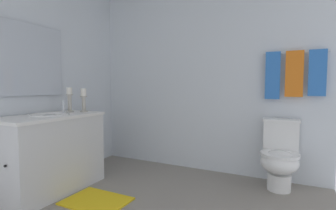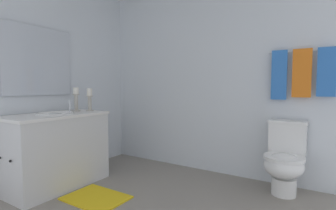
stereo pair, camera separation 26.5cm
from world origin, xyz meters
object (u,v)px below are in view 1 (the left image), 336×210
at_px(candle_holder_tall, 84,99).
at_px(candle_holder_short, 70,99).
at_px(vanity_cabinet, 51,153).
at_px(towel_bar, 295,53).
at_px(mirror, 30,60).
at_px(toilet, 280,156).
at_px(towel_near_vanity, 273,76).
at_px(towel_near_corner, 317,73).
at_px(bath_mat, 96,201).
at_px(towel_center, 294,74).
at_px(sink_basin, 49,119).

bearing_deg(candle_holder_tall, candle_holder_short, -129.95).
height_order(vanity_cabinet, towel_bar, towel_bar).
distance_m(candle_holder_tall, towel_bar, 2.46).
xyz_separation_m(mirror, toilet, (2.46, 1.12, -1.04)).
xyz_separation_m(vanity_cabinet, towel_bar, (2.29, 1.34, 1.08)).
height_order(towel_near_vanity, towel_near_corner, same).
bearing_deg(vanity_cabinet, candle_holder_tall, 80.41).
bearing_deg(candle_holder_tall, toilet, 18.27).
bearing_deg(mirror, towel_near_corner, 25.34).
distance_m(vanity_cabinet, toilet, 2.45).
bearing_deg(vanity_cabinet, bath_mat, 0.00).
bearing_deg(candle_holder_tall, towel_bar, 22.50).
height_order(vanity_cabinet, towel_near_vanity, towel_near_vanity).
bearing_deg(towel_bar, candle_holder_short, -155.88).
xyz_separation_m(vanity_cabinet, bath_mat, (0.62, 0.00, -0.40)).
xyz_separation_m(mirror, towel_near_vanity, (2.35, 1.32, -0.17)).
bearing_deg(candle_holder_short, candle_holder_tall, 50.05).
xyz_separation_m(candle_holder_tall, towel_bar, (2.22, 0.92, 0.53)).
relative_size(vanity_cabinet, toilet, 1.44).
height_order(vanity_cabinet, towel_center, towel_center).
bearing_deg(sink_basin, towel_center, 29.96).
bearing_deg(mirror, candle_holder_short, 50.14).
bearing_deg(towel_near_vanity, sink_basin, -147.47).
bearing_deg(vanity_cabinet, towel_bar, 30.32).
xyz_separation_m(vanity_cabinet, candle_holder_short, (-0.03, 0.30, 0.56)).
relative_size(towel_near_vanity, towel_near_corner, 1.08).
bearing_deg(mirror, towel_bar, 27.52).
bearing_deg(towel_near_vanity, mirror, -150.65).
xyz_separation_m(towel_bar, bath_mat, (-1.67, -1.34, -1.48)).
bearing_deg(toilet, candle_holder_short, -159.73).
bearing_deg(towel_bar, towel_near_vanity, -175.33).
xyz_separation_m(towel_near_corner, bath_mat, (-1.89, -1.32, -1.25)).
xyz_separation_m(towel_center, towel_near_corner, (0.22, 0.00, 0.01)).
bearing_deg(towel_center, bath_mat, -141.57).
distance_m(candle_holder_short, towel_near_vanity, 2.35).
height_order(towel_near_corner, bath_mat, towel_near_corner).
bearing_deg(towel_bar, towel_center, -90.00).
distance_m(vanity_cabinet, bath_mat, 0.74).
xyz_separation_m(sink_basin, towel_bar, (2.29, 1.34, 0.71)).
xyz_separation_m(mirror, towel_near_corner, (2.79, 1.32, -0.15)).
distance_m(sink_basin, bath_mat, 0.99).
bearing_deg(towel_bar, mirror, -152.48).
bearing_deg(towel_center, candle_holder_short, -156.25).
height_order(vanity_cabinet, toilet, vanity_cabinet).
bearing_deg(toilet, bath_mat, -144.34).
relative_size(candle_holder_tall, towel_center, 0.54).
bearing_deg(towel_center, sink_basin, -150.04).
bearing_deg(candle_holder_tall, towel_near_vanity, 24.27).
bearing_deg(towel_center, candle_holder_tall, -157.90).
height_order(towel_near_vanity, bath_mat, towel_near_vanity).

